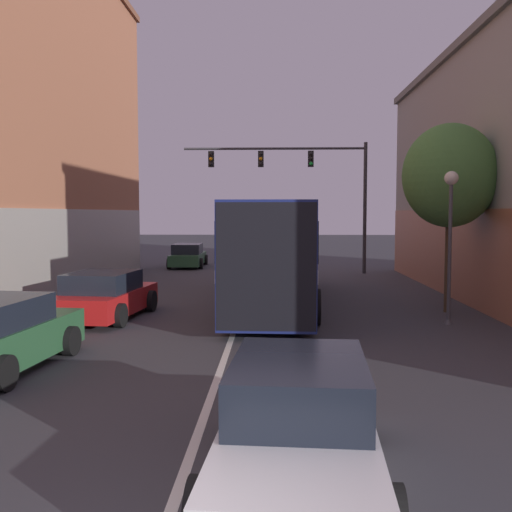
{
  "coord_description": "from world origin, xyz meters",
  "views": [
    {
      "loc": [
        1.07,
        -3.91,
        3.06
      ],
      "look_at": [
        0.47,
        14.52,
        1.73
      ],
      "focal_mm": 42.0,
      "sensor_mm": 36.0,
      "label": 1
    }
  ],
  "objects_px": {
    "parked_car_left_far": "(188,256)",
    "street_lamp": "(450,224)",
    "traffic_signal_gantry": "(304,175)",
    "hatchback_foreground": "(299,424)",
    "bus": "(274,248)",
    "parked_car_left_mid": "(105,296)",
    "street_tree_near": "(450,176)"
  },
  "relations": [
    {
      "from": "parked_car_left_far",
      "to": "street_lamp",
      "type": "xyz_separation_m",
      "value": [
        9.75,
        -17.3,
        2.14
      ]
    },
    {
      "from": "traffic_signal_gantry",
      "to": "hatchback_foreground",
      "type": "bearing_deg",
      "value": -92.79
    },
    {
      "from": "bus",
      "to": "parked_car_left_mid",
      "type": "distance_m",
      "value": 5.91
    },
    {
      "from": "traffic_signal_gantry",
      "to": "parked_car_left_far",
      "type": "bearing_deg",
      "value": 152.04
    },
    {
      "from": "hatchback_foreground",
      "to": "parked_car_left_far",
      "type": "height_order",
      "value": "hatchback_foreground"
    },
    {
      "from": "bus",
      "to": "street_lamp",
      "type": "height_order",
      "value": "street_lamp"
    },
    {
      "from": "street_lamp",
      "to": "parked_car_left_far",
      "type": "bearing_deg",
      "value": 119.39
    },
    {
      "from": "parked_car_left_far",
      "to": "street_lamp",
      "type": "height_order",
      "value": "street_lamp"
    },
    {
      "from": "parked_car_left_mid",
      "to": "street_tree_near",
      "type": "relative_size",
      "value": 0.77
    },
    {
      "from": "traffic_signal_gantry",
      "to": "street_lamp",
      "type": "distance_m",
      "value": 14.47
    },
    {
      "from": "parked_car_left_mid",
      "to": "traffic_signal_gantry",
      "type": "distance_m",
      "value": 15.38
    },
    {
      "from": "parked_car_left_far",
      "to": "traffic_signal_gantry",
      "type": "bearing_deg",
      "value": -119.05
    },
    {
      "from": "hatchback_foreground",
      "to": "parked_car_left_far",
      "type": "relative_size",
      "value": 1.01
    },
    {
      "from": "bus",
      "to": "street_tree_near",
      "type": "xyz_separation_m",
      "value": [
        5.35,
        -1.59,
        2.29
      ]
    },
    {
      "from": "hatchback_foreground",
      "to": "parked_car_left_far",
      "type": "bearing_deg",
      "value": 14.6
    },
    {
      "from": "hatchback_foreground",
      "to": "traffic_signal_gantry",
      "type": "relative_size",
      "value": 0.49
    },
    {
      "from": "parked_car_left_mid",
      "to": "parked_car_left_far",
      "type": "relative_size",
      "value": 1.0
    },
    {
      "from": "parked_car_left_mid",
      "to": "street_lamp",
      "type": "relative_size",
      "value": 1.06
    },
    {
      "from": "parked_car_left_far",
      "to": "street_tree_near",
      "type": "relative_size",
      "value": 0.77
    },
    {
      "from": "traffic_signal_gantry",
      "to": "bus",
      "type": "bearing_deg",
      "value": -98.09
    },
    {
      "from": "hatchback_foreground",
      "to": "street_tree_near",
      "type": "height_order",
      "value": "street_tree_near"
    },
    {
      "from": "parked_car_left_mid",
      "to": "parked_car_left_far",
      "type": "xyz_separation_m",
      "value": [
        -0.03,
        16.72,
        -0.03
      ]
    },
    {
      "from": "traffic_signal_gantry",
      "to": "street_tree_near",
      "type": "height_order",
      "value": "traffic_signal_gantry"
    },
    {
      "from": "street_lamp",
      "to": "street_tree_near",
      "type": "bearing_deg",
      "value": 75.16
    },
    {
      "from": "street_tree_near",
      "to": "parked_car_left_far",
      "type": "bearing_deg",
      "value": 123.97
    },
    {
      "from": "traffic_signal_gantry",
      "to": "street_tree_near",
      "type": "xyz_separation_m",
      "value": [
        3.89,
        -11.87,
        -0.76
      ]
    },
    {
      "from": "traffic_signal_gantry",
      "to": "street_lamp",
      "type": "height_order",
      "value": "traffic_signal_gantry"
    },
    {
      "from": "street_lamp",
      "to": "parked_car_left_mid",
      "type": "bearing_deg",
      "value": 176.58
    },
    {
      "from": "street_lamp",
      "to": "bus",
      "type": "bearing_deg",
      "value": 142.94
    },
    {
      "from": "hatchback_foreground",
      "to": "street_lamp",
      "type": "height_order",
      "value": "street_lamp"
    },
    {
      "from": "bus",
      "to": "street_lamp",
      "type": "distance_m",
      "value": 6.09
    },
    {
      "from": "bus",
      "to": "street_lamp",
      "type": "xyz_separation_m",
      "value": [
        4.81,
        -3.63,
        0.87
      ]
    }
  ]
}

